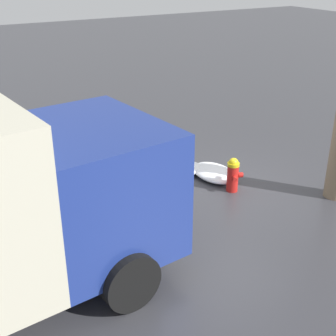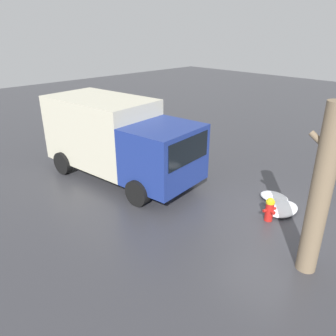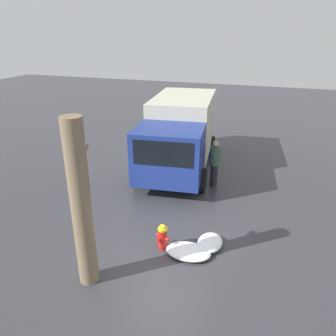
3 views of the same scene
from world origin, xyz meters
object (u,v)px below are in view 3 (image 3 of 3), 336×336
object	(u,v)px
fire_hydrant	(163,236)
pedestrian	(215,162)
tree_trunk	(81,206)
delivery_truck	(180,132)

from	to	relation	value
fire_hydrant	pedestrian	bearing A→B (deg)	-164.39
fire_hydrant	tree_trunk	xyz separation A→B (m)	(-1.75, 1.30, 1.68)
tree_trunk	pedestrian	xyz separation A→B (m)	(6.20, -1.85, -1.07)
tree_trunk	delivery_truck	size ratio (longest dim) A/B	0.63
tree_trunk	fire_hydrant	bearing A→B (deg)	-36.45
tree_trunk	pedestrian	distance (m)	6.56
tree_trunk	pedestrian	world-z (taller)	tree_trunk
fire_hydrant	delivery_truck	xyz separation A→B (m)	(5.83, 1.27, 1.22)
pedestrian	delivery_truck	bearing A→B (deg)	-111.99
tree_trunk	delivery_truck	world-z (taller)	tree_trunk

